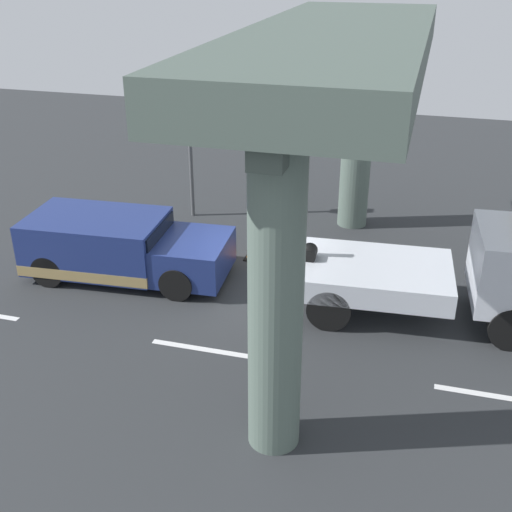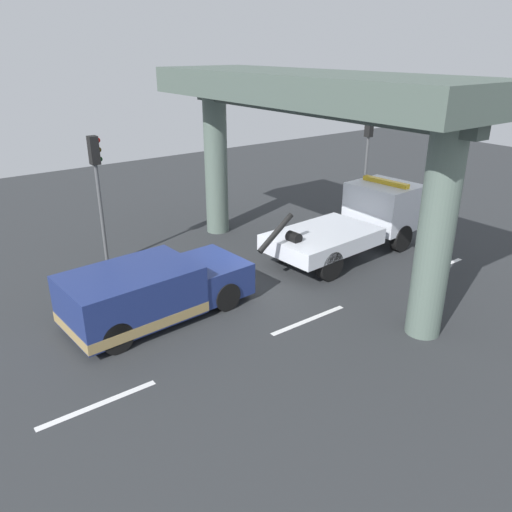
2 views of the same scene
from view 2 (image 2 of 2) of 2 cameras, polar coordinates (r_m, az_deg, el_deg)
name	(u,v)px [view 2 (image 2 of 2)]	position (r m, az deg, el deg)	size (l,w,h in m)	color
ground_plane	(251,287)	(16.14, -0.62, -3.51)	(60.00, 40.00, 0.10)	#2D3033
lane_stripe_west	(99,404)	(11.69, -17.29, -15.65)	(2.60, 0.16, 0.01)	silver
lane_stripe_mid	(309,320)	(14.25, 5.93, -7.17)	(2.60, 0.16, 0.01)	silver
lane_stripe_east	(438,268)	(18.48, 19.82, -1.25)	(2.60, 0.16, 0.01)	silver
tow_truck_white	(359,220)	(18.82, 11.52, 4.01)	(7.31, 2.75, 2.46)	silver
towed_van_green	(151,293)	(14.24, -11.77, -4.04)	(5.32, 2.50, 1.58)	navy
overpass_structure	(304,108)	(15.85, 5.37, 16.19)	(3.60, 12.00, 6.35)	#596B60
traffic_light_near	(97,174)	(17.40, -17.43, 8.84)	(0.39, 0.32, 4.42)	#515456
traffic_light_far	(368,141)	(24.87, 12.52, 12.54)	(0.39, 0.32, 4.02)	#515456
traffic_cone_orange	(212,261)	(17.26, -4.93, -0.53)	(0.53, 0.53, 0.63)	orange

